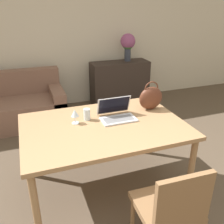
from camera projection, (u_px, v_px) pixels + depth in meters
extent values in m
cube|color=beige|center=(58.00, 33.00, 4.42)|extent=(10.00, 0.06, 2.70)
cube|color=#A87F56|center=(104.00, 126.00, 2.42)|extent=(1.56, 1.07, 0.04)
cylinder|color=#A87F56|center=(36.00, 211.00, 1.95)|extent=(0.06, 0.06, 0.74)
cylinder|color=#A87F56|center=(191.00, 172.00, 2.39)|extent=(0.06, 0.06, 0.74)
cylinder|color=#A87F56|center=(29.00, 149.00, 2.77)|extent=(0.06, 0.06, 0.74)
cylinder|color=#A87F56|center=(146.00, 128.00, 3.21)|extent=(0.06, 0.06, 0.74)
cube|color=olive|center=(165.00, 207.00, 1.91)|extent=(0.46, 0.46, 0.05)
cube|color=olive|center=(183.00, 202.00, 1.64)|extent=(0.42, 0.05, 0.41)
cylinder|color=olive|center=(133.00, 216.00, 2.11)|extent=(0.04, 0.04, 0.41)
cylinder|color=olive|center=(171.00, 206.00, 2.21)|extent=(0.04, 0.04, 0.41)
cube|color=#7F5B4C|center=(11.00, 113.00, 4.04)|extent=(1.70, 0.86, 0.42)
cube|color=#7F5B4C|center=(7.00, 83.00, 4.15)|extent=(1.70, 0.20, 0.40)
cube|color=#7F5B4C|center=(57.00, 103.00, 4.24)|extent=(0.20, 0.86, 0.56)
cube|color=#332823|center=(120.00, 83.00, 4.82)|extent=(1.10, 0.40, 0.83)
cube|color=silver|center=(119.00, 119.00, 2.50)|extent=(0.35, 0.20, 0.02)
cube|color=gray|center=(119.00, 119.00, 2.49)|extent=(0.30, 0.13, 0.00)
cube|color=silver|center=(114.00, 105.00, 2.58)|extent=(0.35, 0.08, 0.19)
cube|color=black|center=(114.00, 105.00, 2.57)|extent=(0.32, 0.07, 0.17)
cylinder|color=silver|center=(87.00, 114.00, 2.49)|extent=(0.07, 0.07, 0.12)
cylinder|color=silver|center=(76.00, 123.00, 2.44)|extent=(0.07, 0.07, 0.01)
cylinder|color=silver|center=(75.00, 119.00, 2.42)|extent=(0.01, 0.01, 0.07)
cone|color=silver|center=(75.00, 113.00, 2.39)|extent=(0.08, 0.08, 0.07)
ellipsoid|color=#592D1E|center=(151.00, 98.00, 2.71)|extent=(0.27, 0.13, 0.26)
torus|color=#592D1E|center=(151.00, 89.00, 2.66)|extent=(0.16, 0.01, 0.16)
cylinder|color=#333847|center=(128.00, 54.00, 4.68)|extent=(0.12, 0.12, 0.26)
sphere|color=#3D6B38|center=(128.00, 44.00, 4.60)|extent=(0.21, 0.21, 0.21)
sphere|color=#994C7F|center=(128.00, 41.00, 4.58)|extent=(0.27, 0.27, 0.27)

